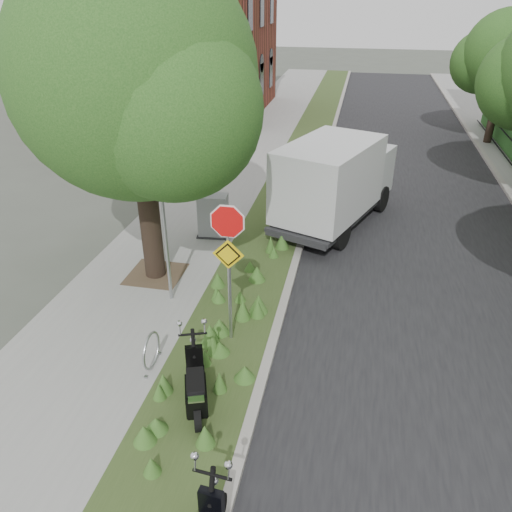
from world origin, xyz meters
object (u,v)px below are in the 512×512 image
at_px(sign_assembly, 228,247).
at_px(scooter_near, 196,392).
at_px(box_truck, 335,179).
at_px(utility_cabinet, 213,216).

xyz_separation_m(sign_assembly, scooter_near, (-0.08, -2.11, -1.79)).
bearing_deg(sign_assembly, scooter_near, -92.10).
bearing_deg(scooter_near, sign_assembly, 87.90).
height_order(scooter_near, box_truck, box_truck).
relative_size(scooter_near, box_truck, 0.31).
distance_m(box_truck, utility_cabinet, 3.96).
bearing_deg(utility_cabinet, box_truck, 27.57).
distance_m(scooter_near, utility_cabinet, 7.10).
bearing_deg(box_truck, scooter_near, -101.49).
bearing_deg(box_truck, utility_cabinet, -152.43).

